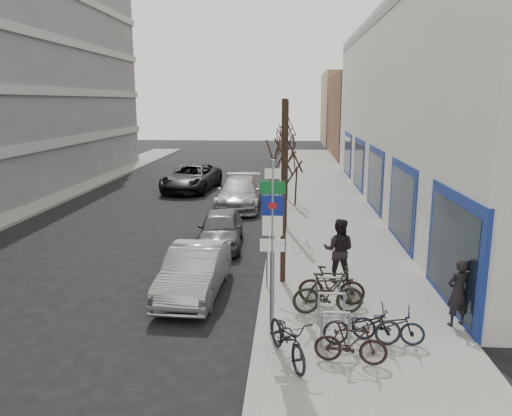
# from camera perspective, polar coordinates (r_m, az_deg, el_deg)

# --- Properties ---
(ground) EXTENTS (120.00, 120.00, 0.00)m
(ground) POSITION_cam_1_polar(r_m,az_deg,el_deg) (12.26, -9.84, -14.34)
(ground) COLOR black
(ground) RESTS_ON ground
(sidewalk_east) EXTENTS (5.00, 70.00, 0.15)m
(sidewalk_east) POSITION_cam_1_polar(r_m,az_deg,el_deg) (21.40, 8.42, -2.50)
(sidewalk_east) COLOR slate
(sidewalk_east) RESTS_ON ground
(brick_building_far) EXTENTS (12.00, 14.00, 8.00)m
(brick_building_far) POSITION_cam_1_polar(r_m,az_deg,el_deg) (51.69, 15.53, 10.10)
(brick_building_far) COLOR brown
(brick_building_far) RESTS_ON ground
(tan_building_far) EXTENTS (13.00, 12.00, 9.00)m
(tan_building_far) POSITION_cam_1_polar(r_m,az_deg,el_deg) (66.53, 13.40, 10.99)
(tan_building_far) COLOR #937A5B
(tan_building_far) RESTS_ON ground
(highway_sign_pole) EXTENTS (0.55, 0.10, 4.20)m
(highway_sign_pole) POSITION_cam_1_polar(r_m,az_deg,el_deg) (11.05, 1.88, -3.48)
(highway_sign_pole) COLOR gray
(highway_sign_pole) RESTS_ON ground
(bike_rack) EXTENTS (0.66, 2.26, 0.83)m
(bike_rack) POSITION_cam_1_polar(r_m,az_deg,el_deg) (12.26, 8.60, -10.91)
(bike_rack) COLOR gray
(bike_rack) RESTS_ON sidewalk_east
(tree_near) EXTENTS (1.80, 1.80, 5.50)m
(tree_near) POSITION_cam_1_polar(r_m,az_deg,el_deg) (14.21, 3.24, 6.75)
(tree_near) COLOR black
(tree_near) RESTS_ON ground
(tree_mid) EXTENTS (1.80, 1.80, 5.50)m
(tree_mid) POSITION_cam_1_polar(r_m,az_deg,el_deg) (20.69, 3.46, 8.42)
(tree_mid) COLOR black
(tree_mid) RESTS_ON ground
(tree_far) EXTENTS (1.80, 1.80, 5.50)m
(tree_far) POSITION_cam_1_polar(r_m,az_deg,el_deg) (27.18, 3.57, 9.30)
(tree_far) COLOR black
(tree_far) RESTS_ON ground
(meter_front) EXTENTS (0.10, 0.08, 1.27)m
(meter_front) POSITION_cam_1_polar(r_m,az_deg,el_deg) (14.39, 1.26, -6.16)
(meter_front) COLOR gray
(meter_front) RESTS_ON sidewalk_east
(meter_mid) EXTENTS (0.10, 0.08, 1.27)m
(meter_mid) POSITION_cam_1_polar(r_m,az_deg,el_deg) (19.68, 1.99, -1.14)
(meter_mid) COLOR gray
(meter_mid) RESTS_ON sidewalk_east
(meter_back) EXTENTS (0.10, 0.08, 1.27)m
(meter_back) POSITION_cam_1_polar(r_m,az_deg,el_deg) (25.07, 2.41, 1.74)
(meter_back) COLOR gray
(meter_back) RESTS_ON sidewalk_east
(bike_near_left) EXTENTS (1.23, 1.96, 1.15)m
(bike_near_left) POSITION_cam_1_polar(r_m,az_deg,el_deg) (10.63, 3.64, -14.18)
(bike_near_left) COLOR black
(bike_near_left) RESTS_ON sidewalk_east
(bike_near_right) EXTENTS (1.55, 0.65, 0.91)m
(bike_near_right) POSITION_cam_1_polar(r_m,az_deg,el_deg) (10.70, 10.78, -14.88)
(bike_near_right) COLOR black
(bike_near_right) RESTS_ON sidewalk_east
(bike_mid_curb) EXTENTS (1.66, 0.80, 0.97)m
(bike_mid_curb) POSITION_cam_1_polar(r_m,az_deg,el_deg) (11.71, 14.87, -12.46)
(bike_mid_curb) COLOR black
(bike_mid_curb) RESTS_ON sidewalk_east
(bike_mid_inner) EXTENTS (1.86, 0.72, 1.10)m
(bike_mid_inner) POSITION_cam_1_polar(r_m,az_deg,el_deg) (12.86, 8.24, -9.58)
(bike_mid_inner) COLOR black
(bike_mid_inner) RESTS_ON sidewalk_east
(bike_far_curb) EXTENTS (1.75, 0.60, 1.05)m
(bike_far_curb) POSITION_cam_1_polar(r_m,az_deg,el_deg) (11.46, 12.05, -12.65)
(bike_far_curb) COLOR black
(bike_far_curb) RESTS_ON sidewalk_east
(bike_far_inner) EXTENTS (1.80, 0.67, 1.07)m
(bike_far_inner) POSITION_cam_1_polar(r_m,az_deg,el_deg) (13.44, 8.64, -8.69)
(bike_far_inner) COLOR black
(bike_far_inner) RESTS_ON sidewalk_east
(parked_car_front) EXTENTS (1.63, 4.27, 1.39)m
(parked_car_front) POSITION_cam_1_polar(r_m,az_deg,el_deg) (14.39, -7.05, -7.18)
(parked_car_front) COLOR #98999D
(parked_car_front) RESTS_ON ground
(parked_car_mid) EXTENTS (1.85, 4.10, 1.37)m
(parked_car_mid) POSITION_cam_1_polar(r_m,az_deg,el_deg) (19.04, -4.06, -2.35)
(parked_car_mid) COLOR #45464A
(parked_car_mid) RESTS_ON ground
(parked_car_back) EXTENTS (2.19, 5.38, 1.56)m
(parked_car_back) POSITION_cam_1_polar(r_m,az_deg,el_deg) (25.75, -1.89, 1.71)
(parked_car_back) COLOR #929297
(parked_car_back) RESTS_ON ground
(lane_car) EXTENTS (3.32, 6.09, 1.62)m
(lane_car) POSITION_cam_1_polar(r_m,az_deg,el_deg) (31.12, -7.38, 3.48)
(lane_car) COLOR black
(lane_car) RESTS_ON ground
(pedestrian_near) EXTENTS (0.71, 0.58, 1.67)m
(pedestrian_near) POSITION_cam_1_polar(r_m,az_deg,el_deg) (12.92, 22.12, -8.92)
(pedestrian_near) COLOR black
(pedestrian_near) RESTS_ON sidewalk_east
(pedestrian_far) EXTENTS (0.81, 0.64, 1.94)m
(pedestrian_far) POSITION_cam_1_polar(r_m,az_deg,el_deg) (15.01, 9.44, -4.73)
(pedestrian_far) COLOR black
(pedestrian_far) RESTS_ON sidewalk_east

